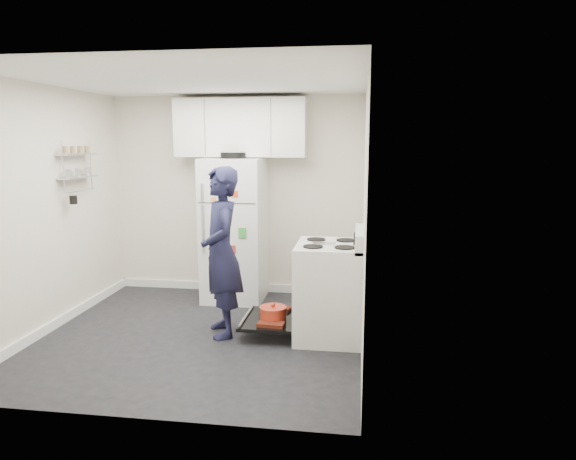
# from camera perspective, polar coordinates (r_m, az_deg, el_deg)

# --- Properties ---
(room) EXTENTS (3.21, 3.21, 2.51)m
(room) POSITION_cam_1_polar(r_m,az_deg,el_deg) (5.11, -10.11, 1.44)
(room) COLOR black
(room) RESTS_ON ground
(electric_range) EXTENTS (0.66, 0.76, 1.10)m
(electric_range) POSITION_cam_1_polar(r_m,az_deg,el_deg) (5.15, 4.47, -6.81)
(electric_range) COLOR silver
(electric_range) RESTS_ON ground
(open_oven_door) EXTENTS (0.55, 0.71, 0.22)m
(open_oven_door) POSITION_cam_1_polar(r_m,az_deg,el_deg) (5.28, -1.87, -9.61)
(open_oven_door) COLOR black
(open_oven_door) RESTS_ON ground
(refrigerator) EXTENTS (0.72, 0.74, 1.81)m
(refrigerator) POSITION_cam_1_polar(r_m,az_deg,el_deg) (6.30, -5.96, 0.07)
(refrigerator) COLOR white
(refrigerator) RESTS_ON ground
(upper_cabinets) EXTENTS (1.60, 0.33, 0.70)m
(upper_cabinets) POSITION_cam_1_polar(r_m,az_deg,el_deg) (6.38, -5.27, 11.24)
(upper_cabinets) COLOR silver
(upper_cabinets) RESTS_ON room
(wall_shelf_rack) EXTENTS (0.14, 0.60, 0.61)m
(wall_shelf_rack) POSITION_cam_1_polar(r_m,az_deg,el_deg) (6.10, -22.39, 6.62)
(wall_shelf_rack) COLOR #B2B2B7
(wall_shelf_rack) RESTS_ON room
(person) EXTENTS (0.63, 0.73, 1.70)m
(person) POSITION_cam_1_polar(r_m,az_deg,el_deg) (5.15, -7.42, -2.48)
(person) COLOR #171834
(person) RESTS_ON ground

